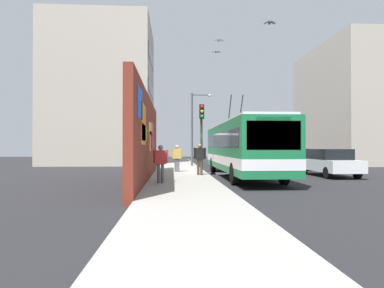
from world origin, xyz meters
name	(u,v)px	position (x,y,z in m)	size (l,w,h in m)	color
ground_plane	(206,174)	(0.00, 0.00, 0.00)	(80.00, 80.00, 0.00)	#232326
sidewalk_slab	(180,173)	(0.00, 1.60, 0.07)	(48.00, 3.20, 0.15)	#9E9B93
graffiti_wall	(146,139)	(-4.20, 3.35, 2.07)	(13.64, 0.32, 4.13)	maroon
building_far_left	(102,94)	(13.59, 9.20, 7.06)	(9.47, 9.89, 14.12)	#B2A899
building_far_right	(353,106)	(13.60, -17.00, 6.10)	(13.67, 7.95, 12.21)	#B2A899
city_bus	(241,147)	(-1.94, -1.80, 1.72)	(12.20, 2.53, 4.86)	#19723F
parked_car_white	(328,162)	(-1.64, -7.00, 0.84)	(4.80, 1.88, 1.58)	white
parked_car_red	(293,158)	(4.16, -7.00, 0.83)	(4.08, 1.94, 1.58)	#B21E19
parked_car_silver	(270,156)	(9.83, -7.00, 0.84)	(4.72, 1.84, 1.58)	#B7B7BC
pedestrian_near_wall	(161,161)	(-6.17, 2.59, 1.10)	(0.22, 0.66, 1.63)	#595960
pedestrian_midblock	(177,156)	(0.24, 1.80, 1.13)	(0.22, 0.67, 1.67)	#595960
pedestrian_at_curb	(200,156)	(-2.19, 0.57, 1.17)	(0.23, 0.69, 1.73)	#3F3326
traffic_light	(202,127)	(-0.82, 0.35, 2.91)	(0.49, 0.28, 4.09)	#2D382D
street_lamp	(194,124)	(7.23, 0.25, 3.67)	(0.44, 1.73, 6.08)	#4C4C51
flying_pigeons	(232,40)	(-1.67, -1.33, 7.84)	(7.14, 2.59, 0.66)	slate
curbside_puddle	(214,173)	(0.68, -0.60, 0.00)	(1.89, 1.89, 0.00)	black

